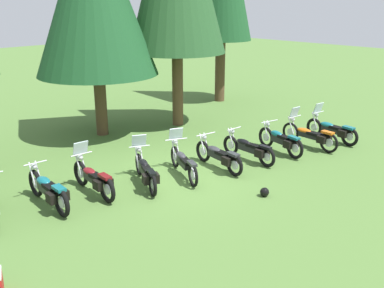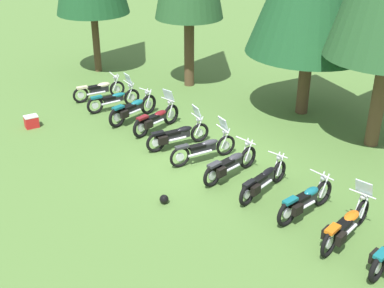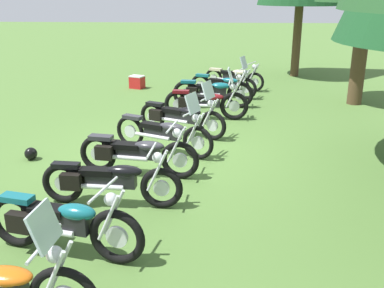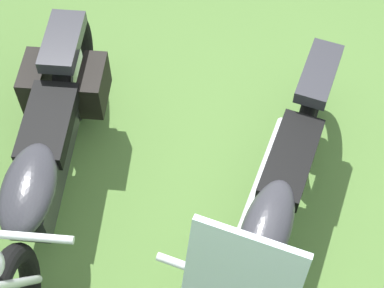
{
  "view_description": "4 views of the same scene",
  "coord_description": "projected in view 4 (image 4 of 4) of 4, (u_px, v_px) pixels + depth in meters",
  "views": [
    {
      "loc": [
        -8.74,
        -9.43,
        5.29
      ],
      "look_at": [
        0.62,
        0.1,
        0.86
      ],
      "focal_mm": 41.69,
      "sensor_mm": 36.0,
      "label": 1
    },
    {
      "loc": [
        8.57,
        -11.94,
        7.95
      ],
      "look_at": [
        -0.23,
        -0.36,
        0.62
      ],
      "focal_mm": 48.3,
      "sensor_mm": 36.0,
      "label": 2
    },
    {
      "loc": [
        8.97,
        1.03,
        3.31
      ],
      "look_at": [
        1.57,
        0.59,
        0.73
      ],
      "focal_mm": 41.67,
      "sensor_mm": 36.0,
      "label": 3
    },
    {
      "loc": [
        0.58,
        1.42,
        3.33
      ],
      "look_at": [
        0.48,
        -0.33,
        0.75
      ],
      "focal_mm": 57.94,
      "sensor_mm": 36.0,
      "label": 4
    }
  ],
  "objects": [
    {
      "name": "ground_plane",
      "position": [
        278.0,
        260.0,
        3.57
      ],
      "size": [
        80.0,
        80.0,
        0.0
      ],
      "primitive_type": "plane",
      "color": "#4C7033"
    },
    {
      "name": "motorcycle_5",
      "position": [
        274.0,
        210.0,
        3.23
      ],
      "size": [
        1.16,
        2.21,
        1.36
      ],
      "rotation": [
        0.0,
        0.0,
        1.15
      ],
      "color": "black",
      "rests_on": "ground_plane"
    },
    {
      "name": "motorcycle_6",
      "position": [
        45.0,
        162.0,
        3.42
      ],
      "size": [
        0.84,
        2.31,
        1.01
      ],
      "rotation": [
        0.0,
        0.0,
        1.42
      ],
      "color": "black",
      "rests_on": "ground_plane"
    }
  ]
}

